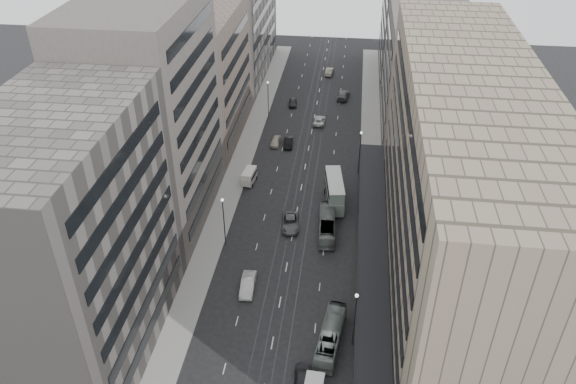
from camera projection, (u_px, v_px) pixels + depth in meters
The scene contains 27 objects.
ground at pixel (279, 307), 73.40m from camera, with size 220.00×220.00×0.00m, color black.
sidewalk_right at pixel (371, 166), 103.12m from camera, with size 4.00×125.00×0.15m, color gray.
sidewalk_left at pixel (243, 158), 105.53m from camera, with size 4.00×125.00×0.15m, color gray.
department_store at pixel (458, 190), 69.55m from camera, with size 19.20×60.00×30.00m.
building_right_mid at pixel (426, 77), 107.52m from camera, with size 15.00×28.00×24.00m, color #4E4A44.
building_right_far at pixel (416, 20), 131.18m from camera, with size 15.00×32.00×28.00m, color #67625D.
building_left_a at pixel (71, 244), 60.63m from camera, with size 15.00×28.00×30.00m, color #67625D.
building_left_b at pixel (150, 117), 81.82m from camera, with size 15.00×26.00×34.00m, color #4E4A44.
building_left_c at pixel (199, 76), 106.61m from camera, with size 15.00×28.00×25.00m, color #66594F.
building_left_d at pixel (233, 17), 133.03m from camera, with size 15.00×38.00×28.00m, color #67625D.
lamp_right_near at pixel (355, 314), 65.41m from camera, with size 0.44×0.44×8.32m.
lamp_right_far at pixel (360, 147), 98.44m from camera, with size 0.44×0.44×8.32m.
lamp_left_near at pixel (224, 216), 81.40m from camera, with size 0.44×0.44×8.32m.
lamp_left_far at pixel (268, 96), 116.90m from camera, with size 0.44×0.44×8.32m.
bus_near at pixel (331, 336), 67.58m from camera, with size 2.35×10.03×2.79m, color gray.
bus_far at pixel (327, 225), 86.05m from camera, with size 2.33×9.98×2.78m, color gray.
double_decker at pixel (334, 191), 91.64m from camera, with size 3.73×9.10×4.84m.
panel_van at pixel (249, 176), 97.79m from camera, with size 2.31×4.13×2.49m.
sedan_1 at pixel (248, 284), 75.80m from camera, with size 1.79×5.14×1.69m, color beige.
sedan_2 at pixel (290, 223), 87.50m from camera, with size 2.60×5.64×1.57m, color #565658.
sedan_3 at pixel (302, 378), 63.32m from camera, with size 1.95×4.79×1.39m, color black.
sedan_4 at pixel (276, 141), 109.68m from camera, with size 1.71×4.24×1.45m, color #BFB39E.
sedan_5 at pixel (288, 142), 109.30m from camera, with size 1.60×4.59×1.51m, color black.
sedan_6 at pixel (319, 120), 117.33m from camera, with size 2.27×4.93×1.37m, color silver.
sedan_7 at pixel (343, 95), 127.78m from camera, with size 2.38×5.86×1.70m, color #545456.
sedan_8 at pixel (293, 102), 124.74m from camera, with size 1.71×4.24×1.45m, color #2A2A2C.
sedan_9 at pixel (329, 71), 139.82m from camera, with size 1.67×4.77×1.57m, color gray.
Camera 1 is at (7.55, -52.13, 53.33)m, focal length 35.00 mm.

